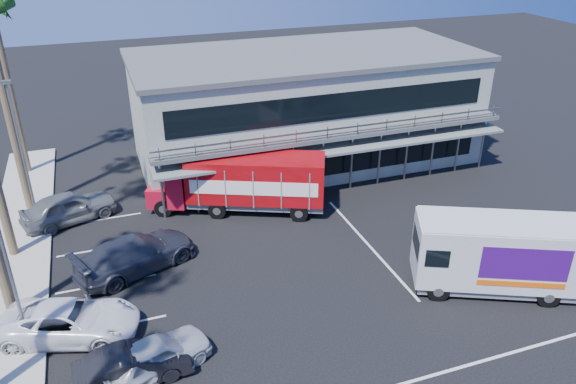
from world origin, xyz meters
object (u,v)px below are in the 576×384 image
object	(u,v)px
white_van	(497,254)
parked_car_b	(133,365)
red_truck	(244,181)
parked_car_a	(155,356)

from	to	relation	value
white_van	parked_car_b	size ratio (longest dim) A/B	1.79
red_truck	parked_car_b	xyz separation A→B (m)	(-7.35, -11.27, -1.14)
parked_car_a	parked_car_b	bearing A→B (deg)	80.58
red_truck	white_van	distance (m)	13.95
parked_car_a	red_truck	bearing A→B (deg)	-51.95
white_van	parked_car_a	world-z (taller)	white_van
red_truck	parked_car_b	world-z (taller)	red_truck
parked_car_b	parked_car_a	bearing A→B (deg)	-81.93
parked_car_a	white_van	bearing A→B (deg)	-111.03
white_van	parked_car_b	bearing A→B (deg)	-154.15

